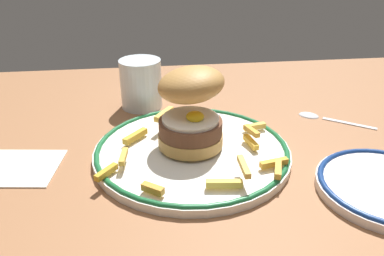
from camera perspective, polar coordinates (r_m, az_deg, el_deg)
The scene contains 7 objects.
ground_plane at distance 57.53cm, azimuth 5.85°, elevation -7.21°, with size 143.86×94.81×4.00cm, color #8F5E3B.
dinner_plate at distance 58.23cm, azimuth -0.00°, elevation -3.31°, with size 28.90×28.90×1.60cm.
burger at distance 56.78cm, azimuth -0.17°, elevation 3.21°, with size 13.61×13.57×11.83cm.
fries_pile at distance 55.75cm, azimuth 1.35°, elevation -2.83°, with size 25.95×22.24×2.62cm.
water_glass at distance 74.25cm, azimuth -7.38°, elevation 5.90°, with size 7.67×7.67×9.06cm.
spoon at distance 73.82cm, azimuth 17.72°, elevation 1.72°, with size 11.78×9.16×0.90cm.
napkin at distance 60.72cm, azimuth -23.81°, elevation -5.19°, with size 11.00×9.70×0.40cm, color silver.
Camera 1 is at (-11.66, -46.37, 29.99)cm, focal length 36.77 mm.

